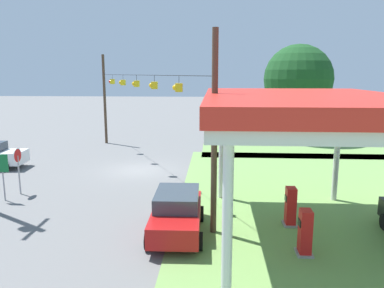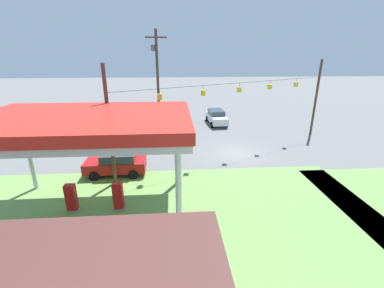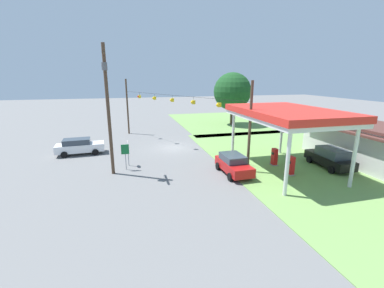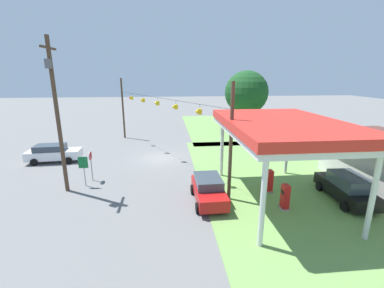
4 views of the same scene
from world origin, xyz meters
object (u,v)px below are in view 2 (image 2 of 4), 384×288
route_sign (165,121)px  car_on_crossroad (216,117)px  fuel_pump_far (71,199)px  car_at_pumps_rear (46,258)px  stop_sign_roadside (176,120)px  gas_station_canopy (84,125)px  utility_pole_main (157,78)px  car_at_pumps_front (116,163)px  fuel_pump_near (118,197)px

route_sign → car_on_crossroad: bearing=-142.5°
route_sign → fuel_pump_far: bearing=70.3°
car_at_pumps_rear → fuel_pump_far: bearing=101.9°
fuel_pump_far → route_sign: size_ratio=0.70×
stop_sign_roadside → gas_station_canopy: bearing=-109.2°
route_sign → utility_pole_main: utility_pole_main is taller
stop_sign_roadside → utility_pole_main: 4.81m
car_on_crossroad → route_sign: bearing=-56.4°
fuel_pump_far → car_on_crossroad: (-11.29, -18.68, 0.12)m
car_at_pumps_front → route_sign: 9.76m
gas_station_canopy → car_at_pumps_front: bearing=-93.1°
fuel_pump_far → stop_sign_roadside: size_ratio=0.67×
gas_station_canopy → route_sign: gas_station_canopy is taller
fuel_pump_far → utility_pole_main: 16.37m
fuel_pump_far → stop_sign_roadside: bearing=-114.0°
car_at_pumps_front → gas_station_canopy: bearing=85.7°
car_at_pumps_rear → route_sign: 18.96m
car_at_pumps_rear → route_sign: bearing=80.1°
fuel_pump_far → car_at_pumps_front: bearing=-108.4°
stop_sign_roadside → car_at_pumps_rear: bearing=-106.2°
car_on_crossroad → car_at_pumps_front: bearing=-38.8°
fuel_pump_near → route_sign: 14.03m
fuel_pump_far → car_at_pumps_front: 4.93m
fuel_pump_near → car_on_crossroad: size_ratio=0.33×
route_sign → utility_pole_main: 4.54m
car_at_pumps_front → fuel_pump_near: bearing=101.4°
fuel_pump_far → fuel_pump_near: bearing=180.0°
car_on_crossroad → route_sign: (6.35, 4.88, 0.79)m
gas_station_canopy → car_on_crossroad: size_ratio=2.12×
car_at_pumps_front → route_sign: route_sign is taller
car_on_crossroad → stop_sign_roadside: 7.40m
gas_station_canopy → stop_sign_roadside: (-4.73, -13.55, -3.28)m
gas_station_canopy → car_at_pumps_front: gas_station_canopy is taller
fuel_pump_far → car_at_pumps_rear: size_ratio=0.34×
stop_sign_roadside → utility_pole_main: utility_pole_main is taller
car_at_pumps_rear → utility_pole_main: 20.54m
fuel_pump_near → stop_sign_roadside: stop_sign_roadside is taller
car_on_crossroad → stop_sign_roadside: size_ratio=2.04×
fuel_pump_far → car_on_crossroad: bearing=-121.1°
gas_station_canopy → utility_pole_main: 15.23m
car_at_pumps_front → utility_pole_main: 11.77m
car_at_pumps_rear → car_on_crossroad: 25.63m
utility_pole_main → stop_sign_roadside: bearing=143.0°
car_at_pumps_rear → utility_pole_main: utility_pole_main is taller
fuel_pump_near → fuel_pump_far: size_ratio=1.00×
gas_station_canopy → fuel_pump_near: size_ratio=6.45×
route_sign → stop_sign_roadside: bearing=167.1°
fuel_pump_far → utility_pole_main: size_ratio=0.15×
car_at_pumps_rear → car_on_crossroad: size_ratio=0.98×
utility_pole_main → route_sign: bearing=122.9°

